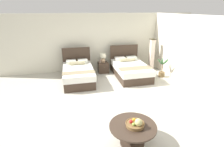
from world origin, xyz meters
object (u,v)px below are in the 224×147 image
object	(u,v)px
bed_near_window	(78,73)
fruit_bowl	(136,124)
vase	(100,61)
potted_palm	(162,71)
floor_lamp_corner	(152,55)
bed_near_corner	(130,69)
table_lamp	(103,58)
nightstand	(103,67)
coffee_table	(133,130)

from	to	relation	value
bed_near_window	fruit_bowl	xyz separation A→B (m)	(0.96, -3.88, 0.21)
vase	potted_palm	xyz separation A→B (m)	(2.46, -1.08, -0.27)
bed_near_window	floor_lamp_corner	bearing A→B (deg)	9.62
bed_near_corner	potted_palm	world-z (taller)	bed_near_corner
vase	table_lamp	bearing A→B (deg)	23.77
fruit_bowl	floor_lamp_corner	size ratio (longest dim) A/B	0.27
nightstand	fruit_bowl	xyz separation A→B (m)	(-0.20, -4.62, 0.29)
potted_palm	bed_near_window	bearing A→B (deg)	173.89
bed_near_corner	nightstand	bearing A→B (deg)	144.17
nightstand	floor_lamp_corner	size ratio (longest dim) A/B	0.32
nightstand	floor_lamp_corner	distance (m)	2.33
fruit_bowl	potted_palm	distance (m)	4.33
table_lamp	bed_near_window	bearing A→B (deg)	-146.67
floor_lamp_corner	potted_palm	bearing A→B (deg)	-86.55
bed_near_corner	fruit_bowl	bearing A→B (deg)	-107.57
nightstand	fruit_bowl	bearing A→B (deg)	-92.50
table_lamp	coffee_table	bearing A→B (deg)	-93.03
coffee_table	floor_lamp_corner	size ratio (longest dim) A/B	0.68
nightstand	vase	size ratio (longest dim) A/B	3.02
bed_near_window	fruit_bowl	bearing A→B (deg)	-76.11
vase	coffee_table	world-z (taller)	vase
bed_near_window	floor_lamp_corner	world-z (taller)	floor_lamp_corner
bed_near_window	fruit_bowl	world-z (taller)	bed_near_window
bed_near_corner	nightstand	size ratio (longest dim) A/B	4.45
nightstand	table_lamp	world-z (taller)	table_lamp
potted_palm	table_lamp	bearing A→B (deg)	153.97
coffee_table	fruit_bowl	xyz separation A→B (m)	(0.04, -0.04, 0.17)
vase	floor_lamp_corner	distance (m)	2.41
fruit_bowl	floor_lamp_corner	xyz separation A→B (m)	(2.47, 4.46, 0.21)
coffee_table	potted_palm	bearing A→B (deg)	53.43
table_lamp	coffee_table	world-z (taller)	table_lamp
bed_near_corner	table_lamp	world-z (taller)	bed_near_corner
bed_near_window	nightstand	size ratio (longest dim) A/B	4.38
bed_near_corner	coffee_table	distance (m)	4.04
bed_near_window	potted_palm	size ratio (longest dim) A/B	2.43
coffee_table	floor_lamp_corner	world-z (taller)	floor_lamp_corner
potted_palm	coffee_table	bearing A→B (deg)	-126.57
bed_near_window	vase	xyz separation A→B (m)	(1.02, 0.70, 0.23)
nightstand	coffee_table	bearing A→B (deg)	-93.04
bed_near_corner	potted_palm	distance (m)	1.35
bed_near_corner	potted_palm	size ratio (longest dim) A/B	2.48
nightstand	potted_palm	bearing A→B (deg)	-25.63
fruit_bowl	potted_palm	bearing A→B (deg)	54.21
bed_near_window	bed_near_corner	size ratio (longest dim) A/B	0.98
table_lamp	bed_near_corner	bearing A→B (deg)	-36.56
potted_palm	vase	bearing A→B (deg)	156.40
bed_near_window	table_lamp	xyz separation A→B (m)	(1.16, 0.76, 0.38)
nightstand	coffee_table	xyz separation A→B (m)	(-0.24, -4.58, 0.11)
bed_near_corner	floor_lamp_corner	world-z (taller)	floor_lamp_corner
floor_lamp_corner	table_lamp	bearing A→B (deg)	175.41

